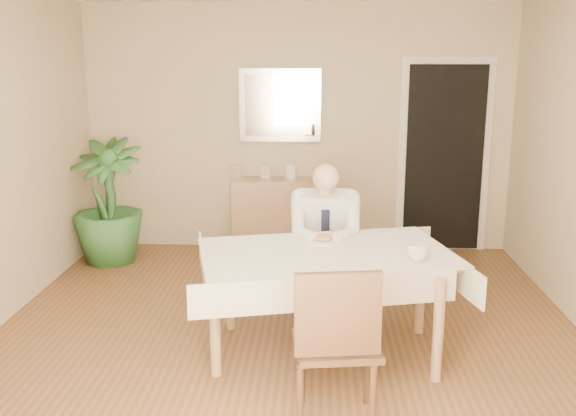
{
  "coord_description": "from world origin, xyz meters",
  "views": [
    {
      "loc": [
        0.22,
        -4.31,
        2.07
      ],
      "look_at": [
        0.0,
        0.35,
        0.95
      ],
      "focal_mm": 40.0,
      "sensor_mm": 36.0,
      "label": 1
    }
  ],
  "objects_px": {
    "chair_near": "(337,338)",
    "coffee_mug": "(418,252)",
    "dining_table": "(326,263)",
    "potted_palm": "(108,201)",
    "seated_man": "(325,236)",
    "sideboard": "(279,215)",
    "chair_far": "(325,249)"
  },
  "relations": [
    {
      "from": "seated_man",
      "to": "potted_palm",
      "type": "bearing_deg",
      "value": 147.49
    },
    {
      "from": "sideboard",
      "to": "potted_palm",
      "type": "xyz_separation_m",
      "value": [
        -1.71,
        -0.43,
        0.23
      ]
    },
    {
      "from": "chair_far",
      "to": "coffee_mug",
      "type": "distance_m",
      "value": 1.24
    },
    {
      "from": "seated_man",
      "to": "coffee_mug",
      "type": "xyz_separation_m",
      "value": [
        0.6,
        -0.75,
        0.11
      ]
    },
    {
      "from": "dining_table",
      "to": "chair_near",
      "type": "xyz_separation_m",
      "value": [
        0.05,
        -0.96,
        -0.11
      ]
    },
    {
      "from": "dining_table",
      "to": "potted_palm",
      "type": "bearing_deg",
      "value": 124.24
    },
    {
      "from": "chair_far",
      "to": "seated_man",
      "type": "bearing_deg",
      "value": -93.3
    },
    {
      "from": "sideboard",
      "to": "coffee_mug",
      "type": "bearing_deg",
      "value": -69.38
    },
    {
      "from": "sideboard",
      "to": "chair_near",
      "type": "bearing_deg",
      "value": -83.11
    },
    {
      "from": "seated_man",
      "to": "dining_table",
      "type": "bearing_deg",
      "value": -90.0
    },
    {
      "from": "dining_table",
      "to": "coffee_mug",
      "type": "distance_m",
      "value": 0.63
    },
    {
      "from": "potted_palm",
      "to": "chair_far",
      "type": "bearing_deg",
      "value": -26.82
    },
    {
      "from": "seated_man",
      "to": "chair_far",
      "type": "bearing_deg",
      "value": 90.0
    },
    {
      "from": "coffee_mug",
      "to": "potted_palm",
      "type": "distance_m",
      "value": 3.51
    },
    {
      "from": "seated_man",
      "to": "chair_near",
      "type": "bearing_deg",
      "value": -88.08
    },
    {
      "from": "chair_near",
      "to": "sideboard",
      "type": "relative_size",
      "value": 0.99
    },
    {
      "from": "chair_near",
      "to": "sideboard",
      "type": "bearing_deg",
      "value": 91.05
    },
    {
      "from": "seated_man",
      "to": "potted_palm",
      "type": "distance_m",
      "value": 2.58
    },
    {
      "from": "chair_near",
      "to": "coffee_mug",
      "type": "distance_m",
      "value": 1.0
    },
    {
      "from": "dining_table",
      "to": "chair_far",
      "type": "relative_size",
      "value": 2.2
    },
    {
      "from": "chair_near",
      "to": "coffee_mug",
      "type": "height_order",
      "value": "chair_near"
    },
    {
      "from": "chair_near",
      "to": "seated_man",
      "type": "relative_size",
      "value": 0.78
    },
    {
      "from": "seated_man",
      "to": "coffee_mug",
      "type": "bearing_deg",
      "value": -51.59
    },
    {
      "from": "dining_table",
      "to": "seated_man",
      "type": "xyz_separation_m",
      "value": [
        0.0,
        0.59,
        0.02
      ]
    },
    {
      "from": "dining_table",
      "to": "chair_far",
      "type": "xyz_separation_m",
      "value": [
        -0.0,
        0.88,
        -0.17
      ]
    },
    {
      "from": "dining_table",
      "to": "sideboard",
      "type": "relative_size",
      "value": 1.97
    },
    {
      "from": "chair_near",
      "to": "potted_palm",
      "type": "xyz_separation_m",
      "value": [
        -2.23,
        2.94,
        0.07
      ]
    },
    {
      "from": "chair_far",
      "to": "coffee_mug",
      "type": "height_order",
      "value": "chair_far"
    },
    {
      "from": "potted_palm",
      "to": "dining_table",
      "type": "bearing_deg",
      "value": -42.3
    },
    {
      "from": "chair_far",
      "to": "dining_table",
      "type": "bearing_deg",
      "value": -93.3
    },
    {
      "from": "chair_far",
      "to": "chair_near",
      "type": "height_order",
      "value": "chair_near"
    },
    {
      "from": "sideboard",
      "to": "chair_far",
      "type": "bearing_deg",
      "value": -74.89
    }
  ]
}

